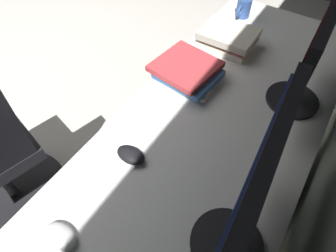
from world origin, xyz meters
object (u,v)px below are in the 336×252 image
(drawer_pedestal, at_px, (212,177))
(book_stack_near, at_px, (227,38))
(monitor_primary, at_px, (314,53))
(mouse_spare, at_px, (60,236))
(monitor_secondary, at_px, (244,207))
(book_stack_far, at_px, (186,73))
(coffee_mug, at_px, (243,8))
(mouse_main, at_px, (131,155))

(drawer_pedestal, xyz_separation_m, book_stack_near, (-0.43, -0.20, 0.43))
(monitor_primary, distance_m, mouse_spare, 0.96)
(monitor_secondary, bearing_deg, book_stack_far, -139.89)
(coffee_mug, bearing_deg, book_stack_near, 8.70)
(monitor_primary, xyz_separation_m, mouse_main, (0.55, -0.36, -0.21))
(drawer_pedestal, relative_size, monitor_secondary, 1.25)
(mouse_main, xyz_separation_m, mouse_spare, (0.31, -0.00, 0.00))
(book_stack_far, bearing_deg, monitor_secondary, 40.11)
(monitor_primary, distance_m, coffee_mug, 0.64)
(coffee_mug, bearing_deg, mouse_spare, 1.85)
(monitor_primary, bearing_deg, book_stack_far, -73.36)
(mouse_main, xyz_separation_m, book_stack_near, (-0.73, -0.00, 0.03))
(mouse_main, bearing_deg, coffee_mug, -177.43)
(drawer_pedestal, xyz_separation_m, book_stack_far, (-0.13, -0.24, 0.42))
(book_stack_near, bearing_deg, mouse_spare, 0.03)
(book_stack_far, xyz_separation_m, coffee_mug, (-0.57, -0.00, 0.01))
(drawer_pedestal, distance_m, book_stack_far, 0.50)
(book_stack_near, bearing_deg, book_stack_far, -7.56)
(mouse_main, height_order, book_stack_far, book_stack_far)
(mouse_spare, bearing_deg, drawer_pedestal, 161.41)
(mouse_spare, xyz_separation_m, coffee_mug, (-1.31, -0.04, 0.03))
(book_stack_near, height_order, book_stack_far, book_stack_near)
(drawer_pedestal, bearing_deg, mouse_spare, -18.59)
(monitor_secondary, xyz_separation_m, mouse_spare, (0.23, -0.39, -0.23))
(drawer_pedestal, bearing_deg, monitor_primary, 147.56)
(mouse_main, relative_size, coffee_mug, 0.93)
(monitor_primary, distance_m, monitor_secondary, 0.63)
(monitor_secondary, relative_size, book_stack_near, 2.25)
(book_stack_far, relative_size, coffee_mug, 2.44)
(book_stack_far, bearing_deg, book_stack_near, 172.44)
(monitor_primary, xyz_separation_m, coffee_mug, (-0.45, -0.41, -0.18))
(drawer_pedestal, relative_size, book_stack_far, 2.54)
(book_stack_near, bearing_deg, monitor_secondary, 25.64)
(mouse_spare, bearing_deg, monitor_secondary, 120.75)
(monitor_primary, height_order, mouse_main, monitor_primary)
(monitor_primary, relative_size, monitor_secondary, 0.86)
(mouse_main, distance_m, coffee_mug, 1.00)
(mouse_spare, bearing_deg, monitor_primary, 156.98)
(monitor_secondary, bearing_deg, mouse_spare, -59.25)
(book_stack_far, bearing_deg, mouse_main, 5.75)
(monitor_secondary, distance_m, book_stack_near, 0.92)
(drawer_pedestal, relative_size, book_stack_near, 2.81)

